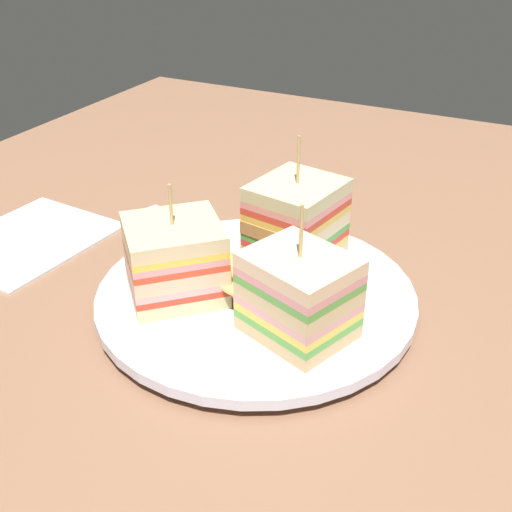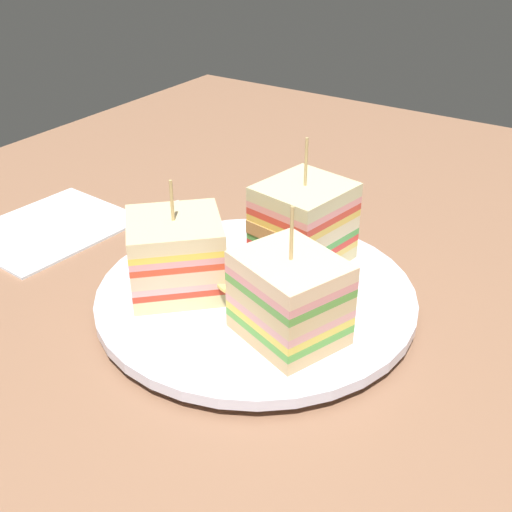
{
  "view_description": "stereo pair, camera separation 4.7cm",
  "coord_description": "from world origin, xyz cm",
  "px_view_note": "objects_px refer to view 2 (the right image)",
  "views": [
    {
      "loc": [
        36.23,
        18.3,
        28.05
      ],
      "look_at": [
        0.0,
        0.0,
        4.52
      ],
      "focal_mm": 44.89,
      "sensor_mm": 36.0,
      "label": 1
    },
    {
      "loc": [
        33.88,
        22.35,
        28.05
      ],
      "look_at": [
        0.0,
        0.0,
        4.52
      ],
      "focal_mm": 44.89,
      "sensor_mm": 36.0,
      "label": 2
    }
  ],
  "objects_px": {
    "plate": "(256,297)",
    "napkin": "(53,225)",
    "sandwich_wedge_1": "(289,298)",
    "spoon": "(230,237)",
    "sandwich_wedge_0": "(176,255)",
    "sandwich_wedge_2": "(303,224)",
    "chip_pile": "(250,280)"
  },
  "relations": [
    {
      "from": "plate",
      "to": "sandwich_wedge_1",
      "type": "relative_size",
      "value": 2.5
    },
    {
      "from": "sandwich_wedge_1",
      "to": "chip_pile",
      "type": "relative_size",
      "value": 1.29
    },
    {
      "from": "plate",
      "to": "spoon",
      "type": "bearing_deg",
      "value": -134.13
    },
    {
      "from": "plate",
      "to": "napkin",
      "type": "bearing_deg",
      "value": -91.06
    },
    {
      "from": "sandwich_wedge_0",
      "to": "spoon",
      "type": "bearing_deg",
      "value": 60.35
    },
    {
      "from": "sandwich_wedge_0",
      "to": "sandwich_wedge_2",
      "type": "height_order",
      "value": "sandwich_wedge_2"
    },
    {
      "from": "sandwich_wedge_1",
      "to": "spoon",
      "type": "distance_m",
      "value": 0.17
    },
    {
      "from": "sandwich_wedge_0",
      "to": "sandwich_wedge_2",
      "type": "distance_m",
      "value": 0.11
    },
    {
      "from": "sandwich_wedge_1",
      "to": "chip_pile",
      "type": "height_order",
      "value": "sandwich_wedge_1"
    },
    {
      "from": "sandwich_wedge_0",
      "to": "sandwich_wedge_1",
      "type": "relative_size",
      "value": 0.96
    },
    {
      "from": "chip_pile",
      "to": "napkin",
      "type": "xyz_separation_m",
      "value": [
        -0.01,
        -0.23,
        -0.03
      ]
    },
    {
      "from": "sandwich_wedge_1",
      "to": "plate",
      "type": "bearing_deg",
      "value": -14.74
    },
    {
      "from": "plate",
      "to": "sandwich_wedge_2",
      "type": "distance_m",
      "value": 0.07
    },
    {
      "from": "napkin",
      "to": "sandwich_wedge_0",
      "type": "bearing_deg",
      "value": 79.41
    },
    {
      "from": "chip_pile",
      "to": "spoon",
      "type": "distance_m",
      "value": 0.12
    },
    {
      "from": "plate",
      "to": "sandwich_wedge_1",
      "type": "bearing_deg",
      "value": 55.2
    },
    {
      "from": "plate",
      "to": "chip_pile",
      "type": "xyz_separation_m",
      "value": [
        0.01,
        -0.0,
        0.02
      ]
    },
    {
      "from": "sandwich_wedge_0",
      "to": "spoon",
      "type": "height_order",
      "value": "sandwich_wedge_0"
    },
    {
      "from": "chip_pile",
      "to": "spoon",
      "type": "bearing_deg",
      "value": -136.86
    },
    {
      "from": "sandwich_wedge_0",
      "to": "spoon",
      "type": "distance_m",
      "value": 0.12
    },
    {
      "from": "chip_pile",
      "to": "napkin",
      "type": "bearing_deg",
      "value": -92.85
    },
    {
      "from": "spoon",
      "to": "sandwich_wedge_0",
      "type": "bearing_deg",
      "value": -56.12
    },
    {
      "from": "plate",
      "to": "napkin",
      "type": "height_order",
      "value": "plate"
    },
    {
      "from": "sandwich_wedge_0",
      "to": "napkin",
      "type": "relative_size",
      "value": 0.67
    },
    {
      "from": "plate",
      "to": "spoon",
      "type": "relative_size",
      "value": 1.79
    },
    {
      "from": "plate",
      "to": "sandwich_wedge_0",
      "type": "distance_m",
      "value": 0.07
    },
    {
      "from": "chip_pile",
      "to": "spoon",
      "type": "xyz_separation_m",
      "value": [
        -0.08,
        -0.08,
        -0.02
      ]
    },
    {
      "from": "plate",
      "to": "spoon",
      "type": "xyz_separation_m",
      "value": [
        -0.08,
        -0.08,
        -0.01
      ]
    },
    {
      "from": "plate",
      "to": "sandwich_wedge_0",
      "type": "height_order",
      "value": "sandwich_wedge_0"
    },
    {
      "from": "sandwich_wedge_2",
      "to": "chip_pile",
      "type": "relative_size",
      "value": 1.4
    },
    {
      "from": "sandwich_wedge_2",
      "to": "chip_pile",
      "type": "xyz_separation_m",
      "value": [
        0.07,
        -0.01,
        -0.02
      ]
    },
    {
      "from": "sandwich_wedge_1",
      "to": "spoon",
      "type": "height_order",
      "value": "sandwich_wedge_1"
    }
  ]
}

